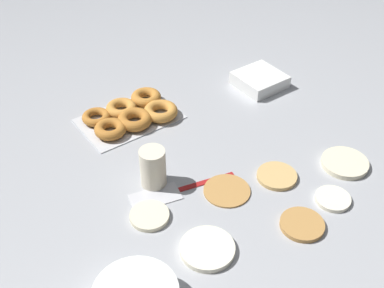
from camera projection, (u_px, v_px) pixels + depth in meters
The scene contains 12 objects.
ground_plane at pixel (234, 171), 1.18m from camera, with size 3.00×3.00×0.00m, color #9EA0A5.
pancake_0 at pixel (277, 176), 1.16m from camera, with size 0.10×0.10×0.01m, color tan.
pancake_1 at pixel (302, 224), 1.04m from camera, with size 0.10×0.10×0.01m, color #B27F42.
pancake_2 at pixel (227, 190), 1.13m from camera, with size 0.11×0.11×0.01m, color #B27F42.
pancake_3 at pixel (207, 249), 0.99m from camera, with size 0.12×0.12×0.01m, color silver.
pancake_4 at pixel (333, 199), 1.11m from camera, with size 0.08×0.08×0.01m, color silver.
pancake_5 at pixel (149, 216), 1.06m from camera, with size 0.09×0.09×0.01m, color beige.
pancake_6 at pixel (345, 163), 1.20m from camera, with size 0.12×0.12×0.01m, color beige.
donut_tray at pixel (132, 114), 1.34m from camera, with size 0.27×0.18×0.04m.
container_stack at pixel (260, 80), 1.48m from camera, with size 0.13×0.13×0.04m.
paper_cup at pixel (153, 168), 1.12m from camera, with size 0.06×0.06×0.10m.
spatula at pixel (167, 193), 1.12m from camera, with size 0.26×0.09×0.01m.
Camera 1 is at (0.59, 0.65, 0.80)m, focal length 45.00 mm.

